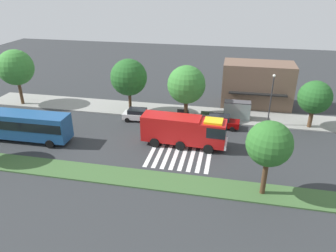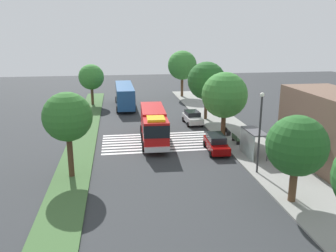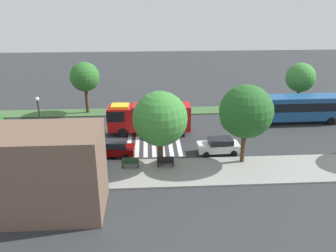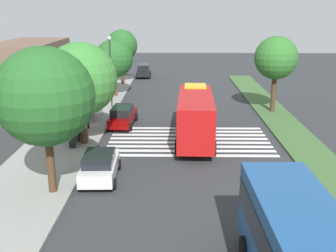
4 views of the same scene
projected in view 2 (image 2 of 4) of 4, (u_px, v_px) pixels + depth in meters
The scene contains 19 objects.
ground_plane at pixel (156, 138), 39.27m from camera, with size 120.00×120.00×0.00m, color #2D3033.
sidewalk at pixel (235, 134), 40.56m from camera, with size 60.00×5.26×0.14m, color gray.
median_strip at pixel (82, 141), 38.10m from camera, with size 60.00×3.00×0.14m, color #3D6033.
crosswalk at pixel (158, 142), 37.82m from camera, with size 6.75×11.84×0.01m.
fire_truck at pixel (154, 125), 36.98m from camera, with size 9.81×3.02×3.55m.
parked_car_west at pixel (193, 117), 45.13m from camera, with size 4.31×2.19×1.63m.
parked_car_mid at pixel (216, 143), 34.69m from camera, with size 4.81×2.19×1.67m.
transit_bus at pixel (125, 94), 54.75m from camera, with size 11.48×2.97×3.46m.
bus_stop_shelter at pixel (251, 138), 32.87m from camera, with size 3.50×1.40×2.46m.
bench_near_shelter at pixel (236, 139), 37.03m from camera, with size 1.60×0.50×0.90m.
bench_west_of_shelter at pixel (226, 130), 40.20m from camera, with size 1.60×0.50×0.90m.
street_lamp at pixel (260, 127), 28.33m from camera, with size 0.36×0.36×6.76m.
storefront_building at pixel (330, 129), 30.85m from camera, with size 10.03×5.81×6.51m.
sidewalk_tree_far_west at pixel (182, 65), 62.39m from camera, with size 5.17×5.17×8.19m.
sidewalk_tree_west at pixel (207, 81), 46.07m from camera, with size 5.00×5.00×7.65m.
sidewalk_tree_center at pixel (225, 95), 38.61m from camera, with size 5.08×5.08×7.16m.
sidewalk_tree_east at pixel (297, 146), 23.39m from camera, with size 4.12×4.12×6.09m.
median_tree_far_west at pixel (91, 77), 55.52m from camera, with size 4.01×4.01×6.45m.
median_tree_west at pixel (67, 117), 27.35m from camera, with size 3.90×3.90×6.91m.
Camera 2 is at (37.34, -4.21, 11.53)m, focal length 37.47 mm.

